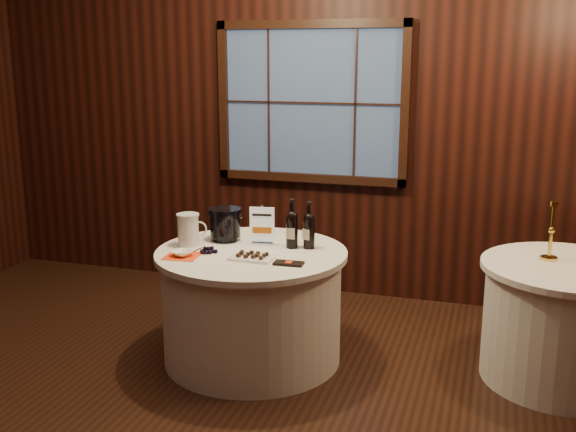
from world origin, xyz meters
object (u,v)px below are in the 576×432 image
(port_bottle_right, at_px, (309,228))
(cracker_bowl, at_px, (182,253))
(glass_pitcher, at_px, (189,230))
(brass_candlestick, at_px, (551,239))
(side_table, at_px, (565,323))
(sign_stand, at_px, (262,231))
(main_table, at_px, (252,305))
(grape_bunch, at_px, (208,251))
(ice_bucket, at_px, (225,224))
(chocolate_plate, at_px, (252,256))
(chocolate_box, at_px, (289,263))
(port_bottle_left, at_px, (292,227))

(port_bottle_right, relative_size, cracker_bowl, 2.36)
(glass_pitcher, bearing_deg, port_bottle_right, -9.38)
(glass_pitcher, relative_size, brass_candlestick, 0.58)
(side_table, distance_m, sign_stand, 2.04)
(main_table, relative_size, grape_bunch, 6.94)
(ice_bucket, relative_size, chocolate_plate, 0.83)
(port_bottle_right, bearing_deg, cracker_bowl, -131.17)
(side_table, xyz_separation_m, brass_candlestick, (-0.12, 0.08, 0.52))
(port_bottle_right, distance_m, chocolate_box, 0.41)
(port_bottle_right, xyz_separation_m, brass_candlestick, (1.53, 0.21, -0.00))
(port_bottle_right, xyz_separation_m, grape_bunch, (-0.60, -0.33, -0.12))
(main_table, xyz_separation_m, port_bottle_left, (0.24, 0.15, 0.53))
(brass_candlestick, bearing_deg, chocolate_plate, -163.05)
(port_bottle_left, height_order, chocolate_box, port_bottle_left)
(main_table, relative_size, sign_stand, 4.68)
(grape_bunch, xyz_separation_m, brass_candlestick, (2.12, 0.53, 0.12))
(brass_candlestick, bearing_deg, chocolate_box, -158.95)
(ice_bucket, relative_size, cracker_bowl, 1.69)
(side_table, distance_m, glass_pitcher, 2.52)
(chocolate_box, xyz_separation_m, grape_bunch, (-0.57, 0.06, 0.01))
(port_bottle_right, xyz_separation_m, ice_bucket, (-0.61, 0.01, -0.02))
(grape_bunch, bearing_deg, chocolate_box, -6.22)
(sign_stand, xyz_separation_m, chocolate_plate, (0.05, -0.33, -0.08))
(main_table, distance_m, cracker_bowl, 0.61)
(port_bottle_right, relative_size, brass_candlestick, 0.84)
(brass_candlestick, bearing_deg, cracker_bowl, -164.26)
(side_table, bearing_deg, grape_bunch, -168.62)
(brass_candlestick, bearing_deg, main_table, -168.52)
(ice_bucket, height_order, brass_candlestick, brass_candlestick)
(ice_bucket, bearing_deg, side_table, 2.86)
(port_bottle_left, bearing_deg, sign_stand, 174.54)
(main_table, distance_m, sign_stand, 0.50)
(port_bottle_left, xyz_separation_m, chocolate_plate, (-0.16, -0.32, -0.13))
(port_bottle_left, relative_size, chocolate_plate, 1.22)
(main_table, distance_m, glass_pitcher, 0.67)
(sign_stand, distance_m, glass_pitcher, 0.50)
(side_table, bearing_deg, ice_bucket, -177.14)
(port_bottle_right, bearing_deg, side_table, 22.79)
(sign_stand, xyz_separation_m, glass_pitcher, (-0.47, -0.17, 0.02))
(glass_pitcher, height_order, brass_candlestick, brass_candlestick)
(chocolate_plate, relative_size, glass_pitcher, 1.25)
(ice_bucket, xyz_separation_m, chocolate_plate, (0.33, -0.36, -0.11))
(main_table, bearing_deg, ice_bucket, 144.66)
(side_table, bearing_deg, sign_stand, -176.07)
(main_table, bearing_deg, grape_bunch, -148.29)
(chocolate_plate, height_order, glass_pitcher, glass_pitcher)
(sign_stand, height_order, port_bottle_right, port_bottle_right)
(cracker_bowl, bearing_deg, main_table, 33.81)
(main_table, relative_size, chocolate_plate, 4.64)
(side_table, bearing_deg, cracker_bowl, -166.87)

